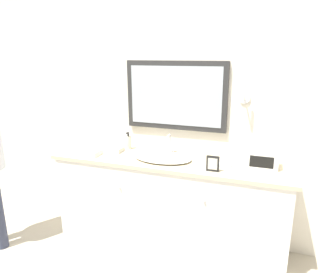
% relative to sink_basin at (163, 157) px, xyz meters
% --- Properties ---
extents(ground_plane, '(14.00, 14.00, 0.00)m').
position_rel_sink_basin_xyz_m(ground_plane, '(0.05, -0.27, -0.88)').
color(ground_plane, '#B2A893').
extents(wall_back, '(8.00, 0.18, 2.55)m').
position_rel_sink_basin_xyz_m(wall_back, '(0.05, 0.31, 0.39)').
color(wall_back, silver).
rests_on(wall_back, ground_plane).
extents(vanity_counter, '(2.08, 0.53, 0.87)m').
position_rel_sink_basin_xyz_m(vanity_counter, '(0.05, 0.02, -0.45)').
color(vanity_counter, white).
rests_on(vanity_counter, ground_plane).
extents(sink_basin, '(0.51, 0.38, 0.18)m').
position_rel_sink_basin_xyz_m(sink_basin, '(0.00, 0.00, 0.00)').
color(sink_basin, silver).
rests_on(sink_basin, vanity_counter).
extents(soap_bottle, '(0.05, 0.05, 0.17)m').
position_rel_sink_basin_xyz_m(soap_bottle, '(-0.41, 0.16, 0.05)').
color(soap_bottle, beige).
rests_on(soap_bottle, vanity_counter).
extents(appliance_box, '(0.25, 0.15, 0.14)m').
position_rel_sink_basin_xyz_m(appliance_box, '(0.82, 0.07, 0.05)').
color(appliance_box, white).
rests_on(appliance_box, vanity_counter).
extents(picture_frame, '(0.10, 0.01, 0.13)m').
position_rel_sink_basin_xyz_m(picture_frame, '(0.46, -0.15, 0.04)').
color(picture_frame, black).
rests_on(picture_frame, vanity_counter).
extents(hand_towel_near_sink, '(0.18, 0.13, 0.04)m').
position_rel_sink_basin_xyz_m(hand_towel_near_sink, '(-0.66, -0.11, 0.00)').
color(hand_towel_near_sink, white).
rests_on(hand_towel_near_sink, vanity_counter).
extents(hand_towel_far_corner, '(0.16, 0.12, 0.04)m').
position_rel_sink_basin_xyz_m(hand_towel_far_corner, '(-0.50, 0.05, 0.00)').
color(hand_towel_far_corner, silver).
rests_on(hand_towel_far_corner, vanity_counter).
extents(metal_tray, '(0.19, 0.12, 0.01)m').
position_rel_sink_basin_xyz_m(metal_tray, '(0.49, 0.03, -0.01)').
color(metal_tray, '#ADADB2').
rests_on(metal_tray, vanity_counter).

